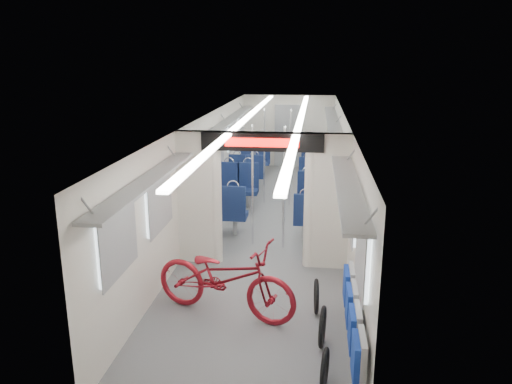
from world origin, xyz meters
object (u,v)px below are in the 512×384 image
Objects in this scene: seat_bay_far_left at (251,164)px; stanchion_near_right at (284,189)px; bike_hoop_c at (316,298)px; seat_bay_near_left at (231,194)px; bike_hoop_a at (325,370)px; bicycle at (225,278)px; flip_bench at (353,317)px; seat_bay_near_right at (317,202)px; bike_hoop_b at (322,329)px; seat_bay_far_right at (317,166)px; stanchion_near_left at (253,186)px; stanchion_far_right at (290,158)px; stanchion_far_left at (264,157)px.

stanchion_near_right is at bearing -75.77° from seat_bay_far_left.
seat_bay_near_left is at bearing 115.35° from bike_hoop_c.
stanchion_near_right is at bearing 100.05° from bike_hoop_a.
bike_hoop_a is at bearing -120.31° from bicycle.
flip_bench is 1.03× the size of seat_bay_near_right.
seat_bay_near_right reaches higher than bike_hoop_b.
seat_bay_near_left is (-1.97, 5.59, 0.37)m from bike_hoop_a.
flip_bench is at bearing -87.09° from seat_bay_far_right.
stanchion_near_left reaches higher than bike_hoop_a.
seat_bay_far_right is 2.10m from stanchion_far_right.
bike_hoop_b is 0.23× the size of stanchion_far_left.
stanchion_far_left is (-1.38, 7.00, 0.94)m from bike_hoop_a.
flip_bench is at bearing -102.32° from bicycle.
flip_bench is 0.91× the size of stanchion_far_right.
seat_bay_far_left is (-1.95, 8.17, 0.31)m from bike_hoop_b.
bike_hoop_a is 0.20× the size of stanchion_far_left.
bicycle reaches higher than bike_hoop_a.
stanchion_far_right is at bearing -12.34° from stanchion_far_left.
stanchion_near_right is (-0.62, -1.25, 0.61)m from seat_bay_near_right.
flip_bench is 4.21× the size of bike_hoop_c.
seat_bay_near_left is 1.63m from stanchion_far_left.
bike_hoop_b is at bearing -67.82° from seat_bay_near_left.
seat_bay_near_right is 1.78m from stanchion_near_left.
seat_bay_far_right is 4.77m from stanchion_near_right.
seat_bay_near_left is at bearing 25.12° from bicycle.
bike_hoop_c is (1.26, 0.19, -0.33)m from bicycle.
stanchion_far_right is at bearing 97.20° from bike_hoop_c.
bike_hoop_b is 6.17m from stanchion_far_right.
seat_bay_far_left is 0.94× the size of seat_bay_far_right.
stanchion_near_right is at bearing -9.99° from stanchion_near_left.
stanchion_far_right reaches higher than flip_bench.
bicycle is at bearing -90.86° from stanchion_near_left.
seat_bay_far_right is at bearing 59.50° from seat_bay_near_left.
stanchion_far_left is (-1.70, 6.48, 0.57)m from flip_bench.
stanchion_near_left reaches higher than bicycle.
seat_bay_near_left is 1.89m from seat_bay_near_right.
stanchion_near_right reaches higher than flip_bench.
stanchion_near_right is (1.25, -1.52, 0.57)m from seat_bay_near_left.
seat_bay_far_left is at bearing 104.31° from bike_hoop_c.
stanchion_near_right is at bearing 3.10° from bicycle.
bike_hoop_a is 0.21× the size of seat_bay_far_right.
seat_bay_far_right is (-0.08, 7.96, 0.32)m from bike_hoop_b.
seat_bay_far_right is 0.97× the size of stanchion_near_right.
bike_hoop_b is at bearing -89.43° from seat_bay_far_right.
bike_hoop_c is 0.24× the size of seat_bay_far_left.
seat_bay_far_right reaches higher than seat_bay_far_left.
seat_bay_near_left is at bearing -120.50° from seat_bay_far_right.
seat_bay_near_right is 0.92× the size of seat_bay_far_right.
stanchion_near_right and stanchion_far_left have the same top height.
bicycle is 5.58m from stanchion_far_left.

